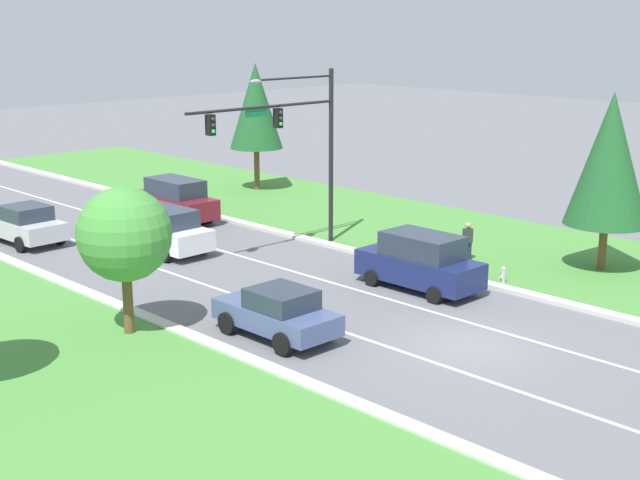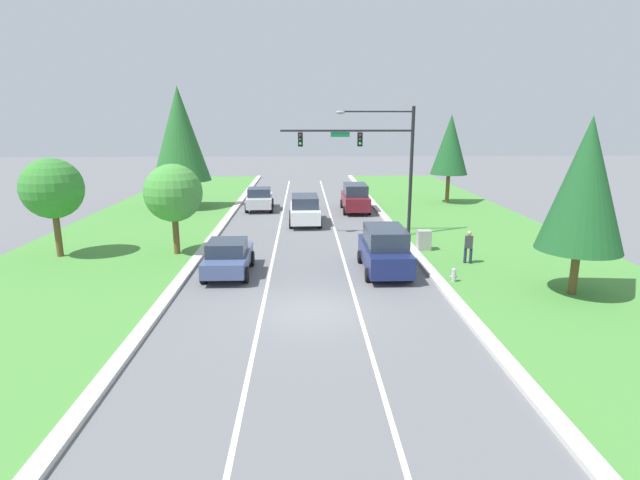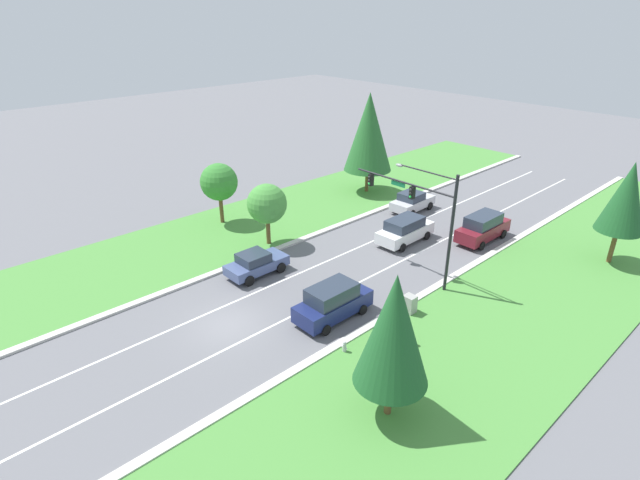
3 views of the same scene
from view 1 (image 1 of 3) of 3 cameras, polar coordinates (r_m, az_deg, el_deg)
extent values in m
plane|color=slate|center=(27.81, 9.55, -6.74)|extent=(160.00, 160.00, 0.00)
cube|color=beige|center=(32.31, 15.51, -3.96)|extent=(0.50, 90.00, 0.15)
cube|color=beige|center=(23.75, 1.35, -10.06)|extent=(0.50, 90.00, 0.15)
cube|color=#4C8E3D|center=(36.80, 19.65, -2.14)|extent=(10.00, 90.00, 0.08)
cube|color=#4C8E3D|center=(20.71, -9.17, -14.18)|extent=(10.00, 90.00, 0.08)
cube|color=white|center=(26.46, 7.23, -7.75)|extent=(0.14, 81.00, 0.01)
cube|color=white|center=(29.21, 11.65, -5.81)|extent=(0.14, 81.00, 0.01)
cylinder|color=black|center=(39.11, 0.71, 5.30)|extent=(0.20, 0.20, 7.68)
cylinder|color=black|center=(36.20, -3.63, 8.49)|extent=(7.70, 0.12, 0.12)
cube|color=#147042|center=(35.97, -4.10, 8.10)|extent=(1.10, 0.04, 0.28)
cylinder|color=black|center=(37.27, -1.61, 10.33)|extent=(4.24, 0.09, 0.09)
ellipsoid|color=gray|center=(35.87, -4.13, 10.07)|extent=(0.56, 0.28, 0.20)
cube|color=black|center=(36.76, -2.71, 7.80)|extent=(0.28, 0.32, 0.80)
sphere|color=#2D2D2D|center=(36.61, -2.53, 8.14)|extent=(0.16, 0.16, 0.16)
sphere|color=#2D2D2D|center=(36.63, -2.53, 7.78)|extent=(0.16, 0.16, 0.16)
sphere|color=#23D647|center=(36.66, -2.52, 7.42)|extent=(0.16, 0.16, 0.16)
cube|color=black|center=(34.56, -7.03, 7.32)|extent=(0.28, 0.32, 0.80)
sphere|color=#2D2D2D|center=(34.40, -6.87, 7.68)|extent=(0.16, 0.16, 0.16)
sphere|color=#2D2D2D|center=(34.43, -6.85, 7.30)|extent=(0.16, 0.16, 0.16)
sphere|color=#23D647|center=(34.45, -6.84, 6.91)|extent=(0.16, 0.16, 0.16)
cube|color=#475684|center=(28.01, -2.81, -4.90)|extent=(1.86, 4.22, 0.65)
cube|color=#283342|center=(27.63, -2.48, -3.78)|extent=(1.67, 1.90, 0.61)
cylinder|color=black|center=(29.62, -3.18, -4.51)|extent=(0.24, 0.72, 0.72)
cylinder|color=black|center=(28.52, -5.93, -5.31)|extent=(0.24, 0.72, 0.72)
cylinder|color=black|center=(27.81, 0.40, -5.75)|extent=(0.24, 0.72, 0.72)
cylinder|color=black|center=(26.64, -2.39, -6.67)|extent=(0.24, 0.72, 0.72)
cube|color=navy|center=(33.06, 6.36, -1.83)|extent=(1.92, 4.80, 0.96)
cube|color=#283342|center=(32.75, 6.57, -0.34)|extent=(1.72, 2.88, 0.86)
cylinder|color=black|center=(34.79, 5.42, -1.82)|extent=(0.24, 0.62, 0.61)
cylinder|color=black|center=(33.43, 3.35, -2.44)|extent=(0.24, 0.62, 0.61)
cylinder|color=black|center=(33.04, 9.37, -2.81)|extent=(0.24, 0.62, 0.61)
cylinder|color=black|center=(31.61, 7.35, -3.51)|extent=(0.24, 0.62, 0.61)
cube|color=white|center=(38.74, -10.09, 0.36)|extent=(2.03, 4.99, 0.87)
cube|color=#283342|center=(38.46, -10.03, 1.49)|extent=(1.80, 3.01, 0.74)
cylinder|color=black|center=(40.59, -10.24, 0.35)|extent=(0.25, 0.66, 0.65)
cylinder|color=black|center=(39.56, -12.48, -0.12)|extent=(0.25, 0.66, 0.65)
cylinder|color=black|center=(38.19, -7.56, -0.41)|extent=(0.25, 0.66, 0.65)
cylinder|color=black|center=(37.09, -9.86, -0.93)|extent=(0.25, 0.66, 0.65)
cube|color=silver|center=(41.71, -18.41, 0.78)|extent=(2.08, 4.38, 0.77)
cube|color=#283342|center=(41.34, -18.31, 1.67)|extent=(1.80, 2.00, 0.64)
cylinder|color=black|center=(43.37, -18.14, 0.77)|extent=(0.27, 0.70, 0.69)
cylinder|color=black|center=(41.10, -16.33, 0.19)|extent=(0.27, 0.70, 0.69)
cylinder|color=black|center=(40.22, -18.62, -0.27)|extent=(0.27, 0.70, 0.69)
cube|color=maroon|center=(44.56, -9.30, 2.25)|extent=(1.89, 5.05, 0.96)
cube|color=#283342|center=(44.29, -9.25, 3.36)|extent=(1.69, 3.03, 0.83)
cylinder|color=black|center=(46.42, -9.46, 2.10)|extent=(0.25, 0.67, 0.67)
cylinder|color=black|center=(45.44, -11.34, 1.76)|extent=(0.25, 0.67, 0.67)
cylinder|color=black|center=(43.94, -7.14, 1.51)|extent=(0.25, 0.67, 0.67)
cylinder|color=black|center=(42.90, -9.07, 1.14)|extent=(0.25, 0.67, 0.67)
cube|color=#9E9E99|center=(37.36, 4.73, -0.27)|extent=(0.70, 0.60, 1.16)
cylinder|color=#232842|center=(36.92, 9.22, -0.83)|extent=(0.14, 0.14, 0.84)
cylinder|color=#232842|center=(37.06, 9.56, -0.79)|extent=(0.14, 0.14, 0.84)
cube|color=#333338|center=(36.82, 9.43, 0.28)|extent=(0.43, 0.34, 0.60)
sphere|color=tan|center=(36.71, 9.46, 0.94)|extent=(0.22, 0.22, 0.22)
cylinder|color=#B7B7BC|center=(34.27, 11.63, -2.36)|extent=(0.20, 0.20, 0.55)
sphere|color=#B7B7BC|center=(34.18, 11.66, -1.82)|extent=(0.18, 0.18, 0.18)
cylinder|color=#B7B7BC|center=(34.16, 11.52, -2.35)|extent=(0.10, 0.09, 0.09)
cylinder|color=#B7B7BC|center=(34.36, 11.75, -2.27)|extent=(0.10, 0.09, 0.09)
cylinder|color=brown|center=(36.89, 17.63, -0.47)|extent=(0.32, 0.32, 1.91)
cone|color=#1E5628|center=(36.21, 18.04, 4.96)|extent=(3.23, 3.23, 5.17)
cylinder|color=brown|center=(51.86, -4.06, 4.53)|extent=(0.32, 0.32, 2.49)
cone|color=#1E5628|center=(51.39, -4.13, 8.57)|extent=(3.03, 3.03, 4.85)
cylinder|color=brown|center=(28.71, -12.19, -3.91)|extent=(0.32, 0.32, 2.17)
sphere|color=#47933D|center=(28.12, -12.42, 0.35)|extent=(2.96, 2.96, 2.96)
camera|label=2|loc=(21.29, 50.96, 1.10)|focal=28.00mm
camera|label=3|loc=(42.67, 44.10, 19.33)|focal=28.00mm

